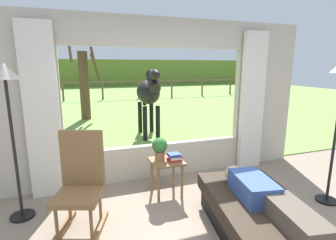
# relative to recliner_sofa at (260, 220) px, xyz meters

# --- Properties ---
(back_wall_with_window) EXTENTS (5.20, 0.12, 2.55)m
(back_wall_with_window) POSITION_rel_recliner_sofa_xyz_m (-0.52, 1.93, 1.03)
(back_wall_with_window) COLOR #BCB29E
(back_wall_with_window) RESTS_ON ground_plane
(curtain_panel_left) EXTENTS (0.44, 0.10, 2.40)m
(curtain_panel_left) POSITION_rel_recliner_sofa_xyz_m (-2.21, 1.79, 0.98)
(curtain_panel_left) COLOR silver
(curtain_panel_left) RESTS_ON ground_plane
(curtain_panel_right) EXTENTS (0.44, 0.10, 2.40)m
(curtain_panel_right) POSITION_rel_recliner_sofa_xyz_m (1.17, 1.79, 0.98)
(curtain_panel_right) COLOR silver
(curtain_panel_right) RESTS_ON ground_plane
(outdoor_pasture_lawn) EXTENTS (36.00, 21.68, 0.02)m
(outdoor_pasture_lawn) POSITION_rel_recliner_sofa_xyz_m (-0.52, 12.83, -0.21)
(outdoor_pasture_lawn) COLOR #759E47
(outdoor_pasture_lawn) RESTS_ON ground_plane
(distant_hill_ridge) EXTENTS (36.00, 2.00, 2.40)m
(distant_hill_ridge) POSITION_rel_recliner_sofa_xyz_m (-0.52, 22.67, 0.98)
(distant_hill_ridge) COLOR olive
(distant_hill_ridge) RESTS_ON ground_plane
(recliner_sofa) EXTENTS (1.19, 1.83, 0.42)m
(recliner_sofa) POSITION_rel_recliner_sofa_xyz_m (0.00, 0.00, 0.00)
(recliner_sofa) COLOR black
(recliner_sofa) RESTS_ON ground_plane
(reclining_person) EXTENTS (0.44, 1.43, 0.22)m
(reclining_person) POSITION_rel_recliner_sofa_xyz_m (-0.00, -0.05, 0.30)
(reclining_person) COLOR #334C8C
(reclining_person) RESTS_ON recliner_sofa
(rocking_chair) EXTENTS (0.66, 0.79, 1.12)m
(rocking_chair) POSITION_rel_recliner_sofa_xyz_m (-1.77, 0.84, 0.33)
(rocking_chair) COLOR brown
(rocking_chair) RESTS_ON ground_plane
(side_table) EXTENTS (0.44, 0.44, 0.52)m
(side_table) POSITION_rel_recliner_sofa_xyz_m (-0.62, 1.25, 0.21)
(side_table) COLOR brown
(side_table) RESTS_ON ground_plane
(potted_plant) EXTENTS (0.22, 0.22, 0.32)m
(potted_plant) POSITION_rel_recliner_sofa_xyz_m (-0.70, 1.31, 0.48)
(potted_plant) COLOR #9E6042
(potted_plant) RESTS_ON side_table
(book_stack) EXTENTS (0.21, 0.18, 0.11)m
(book_stack) POSITION_rel_recliner_sofa_xyz_m (-0.53, 1.19, 0.36)
(book_stack) COLOR #B22D28
(book_stack) RESTS_ON side_table
(floor_lamp_left) EXTENTS (0.32, 0.32, 1.86)m
(floor_lamp_left) POSITION_rel_recliner_sofa_xyz_m (-2.48, 1.29, 1.28)
(floor_lamp_left) COLOR black
(floor_lamp_left) RESTS_ON ground_plane
(horse) EXTENTS (0.66, 1.82, 1.73)m
(horse) POSITION_rel_recliner_sofa_xyz_m (-0.07, 4.30, 0.94)
(horse) COLOR black
(horse) RESTS_ON outdoor_pasture_lawn
(pasture_tree) EXTENTS (1.04, 0.98, 2.73)m
(pasture_tree) POSITION_rel_recliner_sofa_xyz_m (-1.53, 7.20, 1.04)
(pasture_tree) COLOR #4C3823
(pasture_tree) RESTS_ON outdoor_pasture_lawn
(pasture_fence_line) EXTENTS (16.10, 0.10, 1.10)m
(pasture_fence_line) POSITION_rel_recliner_sofa_xyz_m (-0.52, 12.38, 0.53)
(pasture_fence_line) COLOR brown
(pasture_fence_line) RESTS_ON outdoor_pasture_lawn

